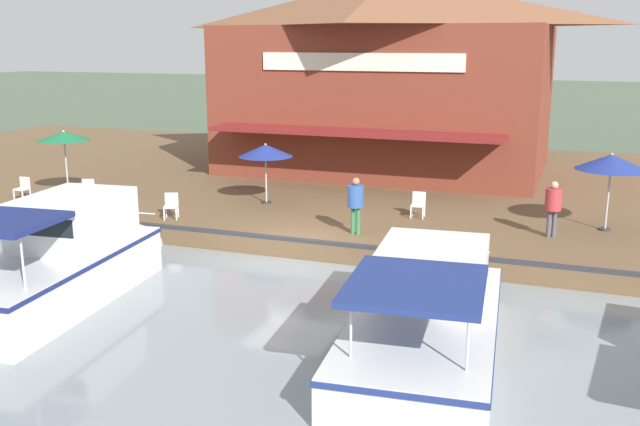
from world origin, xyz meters
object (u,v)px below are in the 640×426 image
(motorboat_nearest_quay, at_px, (429,308))
(patio_umbrella_by_entrance, at_px, (611,162))
(person_mid_patio, at_px, (553,202))
(cafe_chair_mid_patio, at_px, (418,203))
(motorboat_distant_upstream, at_px, (69,258))
(cafe_chair_beside_entrance, at_px, (23,187))
(cafe_chair_facing_river, at_px, (171,204))
(patio_umbrella_back_row, at_px, (64,136))
(tree_downstream_bank, at_px, (298,75))
(waterfront_restaurant, at_px, (389,73))
(patio_umbrella_mid_patio_left, at_px, (266,151))
(cafe_chair_far_corner_seat, at_px, (88,190))
(person_near_entrance, at_px, (356,199))
(tree_upstream_bank, at_px, (489,48))

(motorboat_nearest_quay, bearing_deg, patio_umbrella_by_entrance, 157.85)
(person_mid_patio, height_order, motorboat_nearest_quay, person_mid_patio)
(cafe_chair_mid_patio, bearing_deg, motorboat_distant_upstream, -37.78)
(cafe_chair_beside_entrance, relative_size, cafe_chair_facing_river, 1.00)
(cafe_chair_beside_entrance, relative_size, motorboat_distant_upstream, 0.11)
(patio_umbrella_back_row, xyz_separation_m, person_mid_patio, (-0.23, 17.69, -1.22))
(patio_umbrella_back_row, bearing_deg, tree_downstream_bank, 163.35)
(waterfront_restaurant, height_order, patio_umbrella_back_row, waterfront_restaurant)
(patio_umbrella_mid_patio_left, relative_size, cafe_chair_mid_patio, 2.60)
(motorboat_distant_upstream, bearing_deg, patio_umbrella_back_row, -140.53)
(patio_umbrella_back_row, xyz_separation_m, cafe_chair_mid_patio, (-1.29, 13.35, -1.82))
(patio_umbrella_by_entrance, distance_m, cafe_chair_far_corner_seat, 18.02)
(patio_umbrella_back_row, bearing_deg, cafe_chair_beside_entrance, -43.02)
(patio_umbrella_back_row, xyz_separation_m, patio_umbrella_by_entrance, (-1.65, 19.25, -0.13))
(waterfront_restaurant, xyz_separation_m, motorboat_distant_upstream, (17.93, -3.50, -3.97))
(patio_umbrella_mid_patio_left, xyz_separation_m, person_near_entrance, (2.95, 4.35, -0.83))
(patio_umbrella_mid_patio_left, bearing_deg, person_mid_patio, 83.07)
(waterfront_restaurant, relative_size, person_mid_patio, 8.50)
(cafe_chair_facing_river, distance_m, person_near_entrance, 6.41)
(cafe_chair_mid_patio, distance_m, motorboat_distant_upstream, 11.41)
(motorboat_distant_upstream, bearing_deg, motorboat_nearest_quay, 91.96)
(cafe_chair_far_corner_seat, xyz_separation_m, tree_upstream_bank, (-16.88, 12.04, 4.98))
(person_mid_patio, bearing_deg, patio_umbrella_back_row, -89.24)
(cafe_chair_facing_river, relative_size, motorboat_distant_upstream, 0.11)
(patio_umbrella_by_entrance, height_order, cafe_chair_facing_river, patio_umbrella_by_entrance)
(patio_umbrella_back_row, distance_m, tree_upstream_bank, 21.31)
(patio_umbrella_by_entrance, distance_m, cafe_chair_facing_river, 14.11)
(patio_umbrella_back_row, distance_m, cafe_chair_facing_river, 6.19)
(cafe_chair_facing_river, xyz_separation_m, tree_upstream_bank, (-17.93, 7.84, 4.98))
(waterfront_restaurant, relative_size, cafe_chair_facing_river, 17.12)
(patio_umbrella_mid_patio_left, distance_m, cafe_chair_mid_patio, 5.87)
(patio_umbrella_back_row, bearing_deg, patio_umbrella_mid_patio_left, 100.71)
(cafe_chair_mid_patio, height_order, cafe_chair_far_corner_seat, same)
(cafe_chair_beside_entrance, relative_size, tree_downstream_bank, 0.14)
(cafe_chair_far_corner_seat, distance_m, tree_upstream_bank, 21.32)
(patio_umbrella_by_entrance, bearing_deg, person_mid_patio, -47.72)
(person_near_entrance, xyz_separation_m, tree_upstream_bank, (-17.69, 1.47, 4.34))
(patio_umbrella_by_entrance, height_order, patio_umbrella_mid_patio_left, patio_umbrella_by_entrance)
(patio_umbrella_by_entrance, bearing_deg, cafe_chair_facing_river, -75.95)
(cafe_chair_far_corner_seat, height_order, motorboat_nearest_quay, motorboat_nearest_quay)
(cafe_chair_facing_river, height_order, cafe_chair_mid_patio, same)
(tree_upstream_bank, bearing_deg, waterfront_restaurant, -31.29)
(person_near_entrance, xyz_separation_m, motorboat_nearest_quay, (5.91, 3.53, -0.92))
(cafe_chair_facing_river, relative_size, cafe_chair_mid_patio, 1.00)
(cafe_chair_mid_patio, distance_m, motorboat_nearest_quay, 8.98)
(patio_umbrella_mid_patio_left, height_order, tree_downstream_bank, tree_downstream_bank)
(cafe_chair_beside_entrance, height_order, motorboat_nearest_quay, motorboat_nearest_quay)
(motorboat_distant_upstream, distance_m, tree_downstream_bank, 21.71)
(tree_downstream_bank, bearing_deg, cafe_chair_facing_river, 5.98)
(patio_umbrella_by_entrance, distance_m, person_mid_patio, 2.37)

